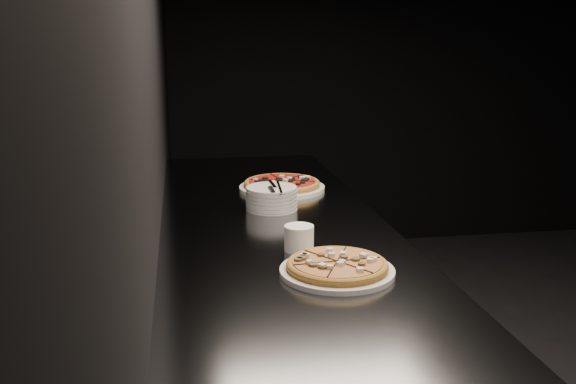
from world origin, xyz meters
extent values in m
cube|color=black|center=(-2.50, 0.00, 1.40)|extent=(0.02, 5.00, 2.80)
cube|color=black|center=(0.00, 2.50, 1.40)|extent=(5.00, 0.02, 2.80)
cube|color=slate|center=(-2.13, 0.00, 0.45)|extent=(0.70, 2.40, 0.90)
cube|color=slate|center=(-2.13, 0.00, 0.91)|extent=(0.74, 2.44, 0.02)
cylinder|color=white|center=(-2.04, -0.45, 0.93)|extent=(0.30, 0.30, 0.01)
cylinder|color=#B58436|center=(-2.04, -0.45, 0.94)|extent=(0.28, 0.28, 0.01)
torus|color=#B58436|center=(-2.04, -0.45, 0.95)|extent=(0.29, 0.29, 0.02)
cylinder|color=#FFAC54|center=(-2.04, -0.45, 0.95)|extent=(0.25, 0.25, 0.01)
cylinder|color=white|center=(-2.03, 0.49, 0.93)|extent=(0.34, 0.34, 0.02)
cylinder|color=#B58436|center=(-2.03, 0.49, 0.94)|extent=(0.38, 0.38, 0.01)
torus|color=#B58436|center=(-2.03, 0.49, 0.95)|extent=(0.38, 0.38, 0.02)
cylinder|color=#AA2018|center=(-2.03, 0.49, 0.95)|extent=(0.33, 0.33, 0.01)
cylinder|color=white|center=(-2.11, 0.21, 0.93)|extent=(0.18, 0.18, 0.01)
cylinder|color=white|center=(-2.11, 0.21, 0.94)|extent=(0.18, 0.18, 0.01)
cylinder|color=white|center=(-2.11, 0.21, 0.95)|extent=(0.18, 0.18, 0.01)
cylinder|color=white|center=(-2.11, 0.21, 0.97)|extent=(0.18, 0.18, 0.01)
cylinder|color=white|center=(-2.11, 0.21, 0.98)|extent=(0.18, 0.18, 0.01)
cylinder|color=white|center=(-2.11, 0.21, 0.99)|extent=(0.18, 0.18, 0.01)
cube|color=#B9BBC1|center=(-2.10, 0.25, 1.00)|extent=(0.02, 0.12, 0.00)
cube|color=black|center=(-2.12, 0.16, 1.00)|extent=(0.01, 0.07, 0.01)
cube|color=#B9BBC1|center=(-2.09, 0.20, 1.00)|extent=(0.06, 0.18, 0.00)
cylinder|color=white|center=(-2.10, -0.25, 0.96)|extent=(0.08, 0.08, 0.07)
cylinder|color=black|center=(-2.10, -0.25, 0.99)|extent=(0.07, 0.07, 0.01)
camera|label=1|loc=(-2.42, -1.97, 1.53)|focal=40.00mm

